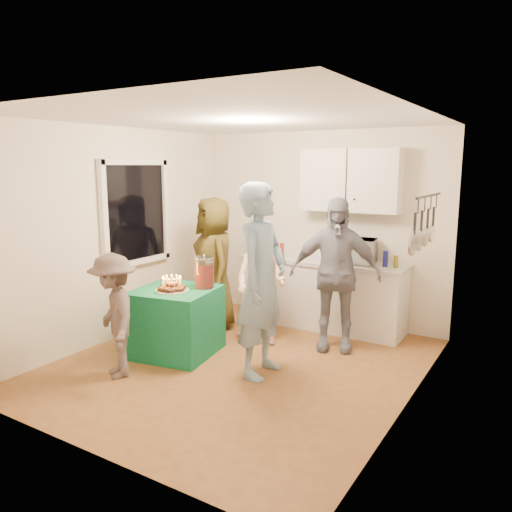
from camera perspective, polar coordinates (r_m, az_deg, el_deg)
The scene contains 19 objects.
floor at distance 5.56m, azimuth -1.93°, elevation -12.30°, with size 4.00×4.00×0.00m, color brown.
ceiling at distance 5.16m, azimuth -2.11°, elevation 15.44°, with size 4.00×4.00×0.00m, color white.
back_wall at distance 6.94m, azimuth 7.15°, elevation 3.29°, with size 3.60×3.60×0.00m, color silver.
left_wall at distance 6.37m, azimuth -15.66°, elevation 2.36°, with size 4.00×4.00×0.00m, color silver.
right_wall at distance 4.48m, azimuth 17.54°, elevation -0.94°, with size 4.00×4.00×0.00m, color silver.
window_night at distance 6.53m, azimuth -13.65°, elevation 4.85°, with size 0.04×1.00×1.20m, color black.
counter at distance 6.76m, azimuth 7.48°, elevation -4.43°, with size 2.20×0.58×0.86m, color white.
countertop at distance 6.66m, azimuth 7.57°, elevation -0.64°, with size 2.24×0.62×0.05m, color beige.
upper_cabinet at distance 6.56m, azimuth 10.75°, elevation 8.49°, with size 1.30×0.30×0.80m, color white.
pot_rack at distance 5.13m, azimuth 18.78°, elevation 3.75°, with size 0.12×1.00×0.60m, color black.
microwave at distance 6.47m, azimuth 10.97°, elevation 0.59°, with size 0.57×0.39×0.32m, color white.
party_table at distance 5.83m, azimuth -9.09°, elevation -7.38°, with size 0.85×0.85×0.76m, color #0F693F.
donut_cake at distance 5.62m, azimuth -9.60°, elevation -3.08°, with size 0.38×0.38×0.18m, color #381C0C, non-canonical shape.
punch_jar at distance 5.71m, azimuth -5.94°, elevation -1.97°, with size 0.22×0.22×0.34m, color red.
man_birthday at distance 5.05m, azimuth 0.67°, elevation -2.83°, with size 0.72×0.48×1.98m, color #7D9BB6.
woman_back_left at distance 6.62m, azimuth -4.79°, elevation -0.81°, with size 0.85×0.55×1.73m, color brown.
woman_back_center at distance 6.01m, azimuth 0.59°, elevation -3.21°, with size 0.71×0.56×1.47m, color #FFA485.
woman_back_right at distance 5.85m, azimuth 8.98°, elevation -2.09°, with size 1.05×0.44×1.79m, color black.
child_near_left at distance 5.28m, azimuth -15.91°, elevation -6.59°, with size 0.83×0.48×1.28m, color #4C3E3D.
Camera 1 is at (2.84, -4.28, 2.14)m, focal length 35.00 mm.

